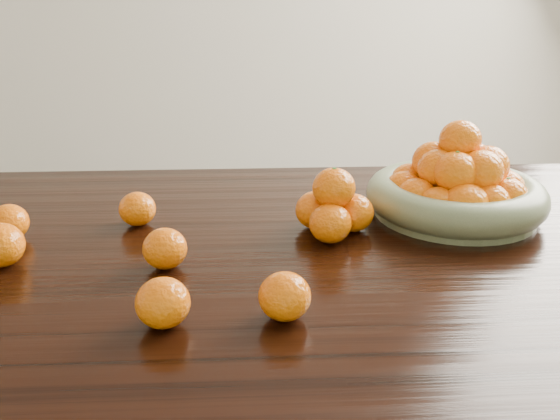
{
  "coord_description": "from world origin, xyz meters",
  "views": [
    {
      "loc": [
        -0.0,
        -1.03,
        1.21
      ],
      "look_at": [
        0.05,
        -0.02,
        0.83
      ],
      "focal_mm": 40.0,
      "sensor_mm": 36.0,
      "label": 1
    }
  ],
  "objects_px": {
    "loose_orange_0": "(0,245)",
    "orange_pyramid": "(333,208)",
    "fruit_bowl": "(457,188)",
    "dining_table": "(253,292)"
  },
  "relations": [
    {
      "from": "loose_orange_0",
      "to": "orange_pyramid",
      "type": "bearing_deg",
      "value": 10.91
    },
    {
      "from": "fruit_bowl",
      "to": "orange_pyramid",
      "type": "distance_m",
      "value": 0.28
    },
    {
      "from": "dining_table",
      "to": "fruit_bowl",
      "type": "bearing_deg",
      "value": 19.27
    },
    {
      "from": "dining_table",
      "to": "loose_orange_0",
      "type": "distance_m",
      "value": 0.44
    },
    {
      "from": "dining_table",
      "to": "fruit_bowl",
      "type": "relative_size",
      "value": 5.53
    },
    {
      "from": "fruit_bowl",
      "to": "orange_pyramid",
      "type": "xyz_separation_m",
      "value": [
        -0.26,
        -0.08,
        -0.01
      ]
    },
    {
      "from": "dining_table",
      "to": "loose_orange_0",
      "type": "bearing_deg",
      "value": -173.43
    },
    {
      "from": "fruit_bowl",
      "to": "loose_orange_0",
      "type": "bearing_deg",
      "value": -166.96
    },
    {
      "from": "orange_pyramid",
      "to": "fruit_bowl",
      "type": "bearing_deg",
      "value": 17.58
    },
    {
      "from": "loose_orange_0",
      "to": "dining_table",
      "type": "bearing_deg",
      "value": 6.57
    }
  ]
}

